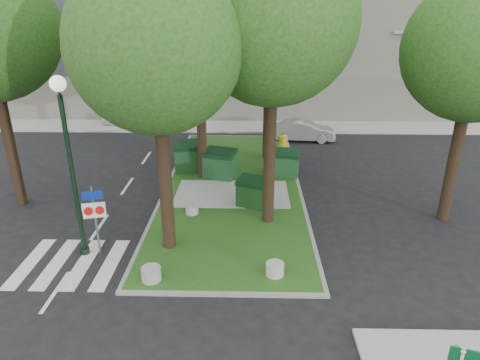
{
  "coord_description": "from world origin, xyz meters",
  "views": [
    {
      "loc": [
        1.26,
        -10.4,
        7.96
      ],
      "look_at": [
        0.93,
        4.04,
        2.0
      ],
      "focal_mm": 32.0,
      "sensor_mm": 36.0,
      "label": 1
    }
  ],
  "objects_px": {
    "bollard_mid": "(192,209)",
    "street_lamp": "(68,148)",
    "dumpster_c": "(254,192)",
    "car_white": "(132,116)",
    "bollard_right": "(275,269)",
    "traffic_sign_pole": "(94,211)",
    "dumpster_b": "(220,164)",
    "car_silver": "(303,131)",
    "tree_median_near_left": "(158,28)",
    "tree_median_mid": "(200,28)",
    "tree_median_near_right": "(276,3)",
    "dumpster_a": "(190,156)",
    "litter_bin": "(283,142)",
    "dumpster_d": "(285,163)",
    "bollard_left": "(151,274)"
  },
  "relations": [
    {
      "from": "dumpster_d",
      "to": "bollard_right",
      "type": "relative_size",
      "value": 2.68
    },
    {
      "from": "tree_median_mid",
      "to": "bollard_right",
      "type": "relative_size",
      "value": 17.56
    },
    {
      "from": "tree_median_mid",
      "to": "litter_bin",
      "type": "bearing_deg",
      "value": 46.63
    },
    {
      "from": "dumpster_a",
      "to": "dumpster_c",
      "type": "relative_size",
      "value": 1.14
    },
    {
      "from": "dumpster_b",
      "to": "car_white",
      "type": "bearing_deg",
      "value": 142.32
    },
    {
      "from": "tree_median_mid",
      "to": "car_white",
      "type": "distance_m",
      "value": 13.04
    },
    {
      "from": "dumpster_b",
      "to": "car_white",
      "type": "relative_size",
      "value": 0.43
    },
    {
      "from": "car_silver",
      "to": "street_lamp",
      "type": "bearing_deg",
      "value": 150.01
    },
    {
      "from": "tree_median_near_right",
      "to": "dumpster_b",
      "type": "xyz_separation_m",
      "value": [
        -2.24,
        4.4,
        -7.19
      ]
    },
    {
      "from": "tree_median_near_left",
      "to": "bollard_left",
      "type": "height_order",
      "value": "tree_median_near_left"
    },
    {
      "from": "tree_median_near_right",
      "to": "tree_median_mid",
      "type": "relative_size",
      "value": 1.15
    },
    {
      "from": "bollard_mid",
      "to": "dumpster_c",
      "type": "bearing_deg",
      "value": 18.61
    },
    {
      "from": "bollard_left",
      "to": "street_lamp",
      "type": "height_order",
      "value": "street_lamp"
    },
    {
      "from": "car_silver",
      "to": "car_white",
      "type": "bearing_deg",
      "value": 78.21
    },
    {
      "from": "litter_bin",
      "to": "bollard_left",
      "type": "bearing_deg",
      "value": -110.82
    },
    {
      "from": "tree_median_near_left",
      "to": "dumpster_a",
      "type": "relative_size",
      "value": 5.93
    },
    {
      "from": "tree_median_mid",
      "to": "dumpster_d",
      "type": "relative_size",
      "value": 6.55
    },
    {
      "from": "car_white",
      "to": "car_silver",
      "type": "distance_m",
      "value": 12.02
    },
    {
      "from": "dumpster_b",
      "to": "bollard_right",
      "type": "relative_size",
      "value": 3.11
    },
    {
      "from": "tree_median_near_left",
      "to": "dumpster_b",
      "type": "xyz_separation_m",
      "value": [
        1.26,
        6.4,
        -6.52
      ]
    },
    {
      "from": "traffic_sign_pole",
      "to": "dumpster_b",
      "type": "bearing_deg",
      "value": 47.38
    },
    {
      "from": "tree_median_mid",
      "to": "traffic_sign_pole",
      "type": "distance_m",
      "value": 9.21
    },
    {
      "from": "dumpster_c",
      "to": "car_silver",
      "type": "bearing_deg",
      "value": 93.68
    },
    {
      "from": "bollard_mid",
      "to": "street_lamp",
      "type": "xyz_separation_m",
      "value": [
        -3.34,
        -2.87,
        3.5
      ]
    },
    {
      "from": "tree_median_near_right",
      "to": "bollard_mid",
      "type": "distance_m",
      "value": 8.31
    },
    {
      "from": "street_lamp",
      "to": "car_white",
      "type": "height_order",
      "value": "street_lamp"
    },
    {
      "from": "tree_median_near_left",
      "to": "litter_bin",
      "type": "height_order",
      "value": "tree_median_near_left"
    },
    {
      "from": "bollard_right",
      "to": "dumpster_d",
      "type": "bearing_deg",
      "value": 83.85
    },
    {
      "from": "dumpster_c",
      "to": "car_white",
      "type": "height_order",
      "value": "car_white"
    },
    {
      "from": "bollard_right",
      "to": "traffic_sign_pole",
      "type": "xyz_separation_m",
      "value": [
        -5.96,
        1.33,
        1.27
      ]
    },
    {
      "from": "bollard_mid",
      "to": "car_white",
      "type": "height_order",
      "value": "car_white"
    },
    {
      "from": "tree_median_mid",
      "to": "traffic_sign_pole",
      "type": "bearing_deg",
      "value": -113.3
    },
    {
      "from": "car_white",
      "to": "car_silver",
      "type": "relative_size",
      "value": 1.06
    },
    {
      "from": "dumpster_b",
      "to": "bollard_left",
      "type": "height_order",
      "value": "dumpster_b"
    },
    {
      "from": "bollard_left",
      "to": "car_white",
      "type": "bearing_deg",
      "value": 106.11
    },
    {
      "from": "dumpster_b",
      "to": "dumpster_c",
      "type": "relative_size",
      "value": 1.13
    },
    {
      "from": "tree_median_near_left",
      "to": "car_white",
      "type": "height_order",
      "value": "tree_median_near_left"
    },
    {
      "from": "street_lamp",
      "to": "tree_median_near_right",
      "type": "bearing_deg",
      "value": 20.59
    },
    {
      "from": "traffic_sign_pole",
      "to": "tree_median_mid",
      "type": "bearing_deg",
      "value": 52.87
    },
    {
      "from": "litter_bin",
      "to": "dumpster_c",
      "type": "bearing_deg",
      "value": -103.01
    },
    {
      "from": "dumpster_a",
      "to": "car_white",
      "type": "distance_m",
      "value": 10.26
    },
    {
      "from": "dumpster_d",
      "to": "car_white",
      "type": "relative_size",
      "value": 0.37
    },
    {
      "from": "dumpster_b",
      "to": "bollard_left",
      "type": "bearing_deg",
      "value": -83.03
    },
    {
      "from": "tree_median_near_right",
      "to": "bollard_mid",
      "type": "xyz_separation_m",
      "value": [
        -3.12,
        0.44,
        -7.68
      ]
    },
    {
      "from": "tree_median_near_right",
      "to": "dumpster_d",
      "type": "relative_size",
      "value": 7.51
    },
    {
      "from": "tree_median_mid",
      "to": "car_silver",
      "type": "bearing_deg",
      "value": 49.47
    },
    {
      "from": "dumpster_a",
      "to": "dumpster_d",
      "type": "distance_m",
      "value": 4.79
    },
    {
      "from": "street_lamp",
      "to": "traffic_sign_pole",
      "type": "relative_size",
      "value": 2.43
    },
    {
      "from": "bollard_right",
      "to": "car_white",
      "type": "bearing_deg",
      "value": 116.88
    },
    {
      "from": "tree_median_near_left",
      "to": "bollard_mid",
      "type": "relative_size",
      "value": 20.67
    }
  ]
}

